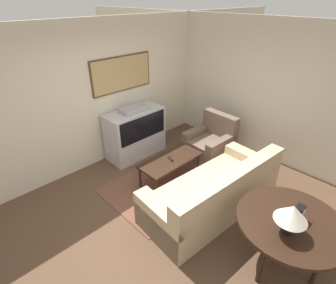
{
  "coord_description": "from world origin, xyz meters",
  "views": [
    {
      "loc": [
        -2.16,
        -2.14,
        3.02
      ],
      "look_at": [
        0.63,
        0.73,
        0.75
      ],
      "focal_mm": 28.0,
      "sensor_mm": 36.0,
      "label": 1
    }
  ],
  "objects": [
    {
      "name": "ground_plane",
      "position": [
        0.0,
        0.0,
        0.0
      ],
      "size": [
        12.0,
        12.0,
        0.0
      ],
      "primitive_type": "plane",
      "color": "brown"
    },
    {
      "name": "wall_back",
      "position": [
        0.01,
        2.13,
        1.36
      ],
      "size": [
        12.0,
        0.1,
        2.7
      ],
      "color": "beige",
      "rests_on": "ground_plane"
    },
    {
      "name": "wall_right",
      "position": [
        2.63,
        0.0,
        1.35
      ],
      "size": [
        0.06,
        12.0,
        2.7
      ],
      "color": "beige",
      "rests_on": "ground_plane"
    },
    {
      "name": "area_rug",
      "position": [
        0.55,
        0.6,
        0.01
      ],
      "size": [
        2.3,
        1.49,
        0.01
      ],
      "color": "brown",
      "rests_on": "ground_plane"
    },
    {
      "name": "tv",
      "position": [
        0.71,
        1.78,
        0.51
      ],
      "size": [
        1.21,
        0.56,
        1.09
      ],
      "color": "#B7B7BC",
      "rests_on": "ground_plane"
    },
    {
      "name": "couch",
      "position": [
        0.55,
        -0.39,
        0.31
      ],
      "size": [
        2.32,
        1.12,
        0.89
      ],
      "rotation": [
        0.0,
        0.0,
        3.07
      ],
      "color": "#CCB289",
      "rests_on": "ground_plane"
    },
    {
      "name": "armchair",
      "position": [
        1.81,
        0.66,
        0.28
      ],
      "size": [
        0.87,
        0.84,
        0.88
      ],
      "rotation": [
        0.0,
        0.0,
        -1.61
      ],
      "color": "brown",
      "rests_on": "ground_plane"
    },
    {
      "name": "coffee_table",
      "position": [
        0.59,
        0.63,
        0.41
      ],
      "size": [
        1.17,
        0.53,
        0.45
      ],
      "color": "black",
      "rests_on": "ground_plane"
    },
    {
      "name": "console_table",
      "position": [
        0.39,
        -1.58,
        0.67
      ],
      "size": [
        1.25,
        1.25,
        0.73
      ],
      "color": "black",
      "rests_on": "ground_plane"
    },
    {
      "name": "table_lamp",
      "position": [
        0.18,
        -1.61,
        1.01
      ],
      "size": [
        0.35,
        0.35,
        0.38
      ],
      "color": "black",
      "rests_on": "console_table"
    },
    {
      "name": "mantel_clock",
      "position": [
        0.46,
        -1.61,
        0.83
      ],
      "size": [
        0.13,
        0.1,
        0.19
      ],
      "color": "black",
      "rests_on": "console_table"
    },
    {
      "name": "remote",
      "position": [
        0.59,
        0.62,
        0.46
      ],
      "size": [
        0.09,
        0.17,
        0.02
      ],
      "color": "black",
      "rests_on": "coffee_table"
    }
  ]
}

